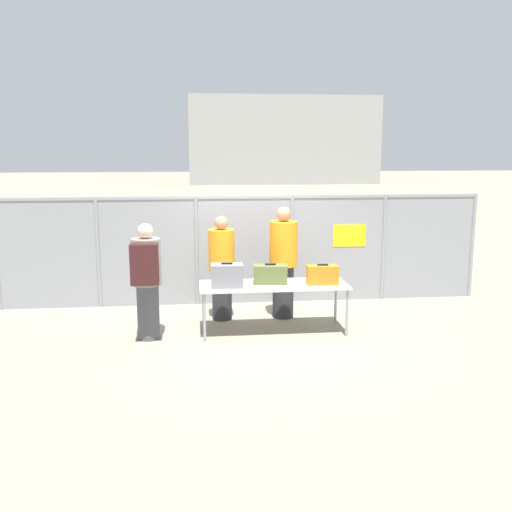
{
  "coord_description": "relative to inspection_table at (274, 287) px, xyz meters",
  "views": [
    {
      "loc": [
        -0.87,
        -8.29,
        2.72
      ],
      "look_at": [
        0.08,
        0.49,
        1.05
      ],
      "focal_mm": 40.0,
      "sensor_mm": 36.0,
      "label": 1
    }
  ],
  "objects": [
    {
      "name": "distant_hangar",
      "position": [
        5.88,
        41.42,
        2.64
      ],
      "size": [
        14.61,
        13.28,
        6.66
      ],
      "color": "#999993",
      "rests_on": "ground_plane"
    },
    {
      "name": "suitcase_orange",
      "position": [
        0.72,
        -0.08,
        0.19
      ],
      "size": [
        0.47,
        0.24,
        0.31
      ],
      "color": "orange",
      "rests_on": "inspection_table"
    },
    {
      "name": "ground_plane",
      "position": [
        -0.28,
        0.11,
        -0.68
      ],
      "size": [
        120.0,
        120.0,
        0.0
      ],
      "primitive_type": "plane",
      "color": "gray"
    },
    {
      "name": "inspection_table",
      "position": [
        0.0,
        0.0,
        0.0
      ],
      "size": [
        2.2,
        0.79,
        0.73
      ],
      "color": "silver",
      "rests_on": "ground_plane"
    },
    {
      "name": "fence_section",
      "position": [
        -0.27,
        1.67,
        0.32
      ],
      "size": [
        8.48,
        0.07,
        1.91
      ],
      "color": "gray",
      "rests_on": "ground_plane"
    },
    {
      "name": "security_worker_far",
      "position": [
        -0.74,
        0.72,
        0.18
      ],
      "size": [
        0.41,
        0.41,
        1.68
      ],
      "rotation": [
        0.0,
        0.0,
        2.96
      ],
      "color": "#2D2D33",
      "rests_on": "ground_plane"
    },
    {
      "name": "traveler_hooded",
      "position": [
        -1.84,
        -0.18,
        0.24
      ],
      "size": [
        0.42,
        0.65,
        1.69
      ],
      "rotation": [
        0.0,
        0.0,
        0.42
      ],
      "color": "#4C4C51",
      "rests_on": "ground_plane"
    },
    {
      "name": "suitcase_grey",
      "position": [
        -0.7,
        -0.08,
        0.22
      ],
      "size": [
        0.47,
        0.31,
        0.36
      ],
      "color": "slate",
      "rests_on": "inspection_table"
    },
    {
      "name": "suitcase_olive",
      "position": [
        -0.04,
        0.06,
        0.19
      ],
      "size": [
        0.52,
        0.3,
        0.3
      ],
      "color": "#566033",
      "rests_on": "inspection_table"
    },
    {
      "name": "security_worker_near",
      "position": [
        0.26,
        0.73,
        0.25
      ],
      "size": [
        0.45,
        0.45,
        1.81
      ],
      "rotation": [
        0.0,
        0.0,
        2.82
      ],
      "color": "#2D2D33",
      "rests_on": "ground_plane"
    },
    {
      "name": "utility_trailer",
      "position": [
        2.09,
        3.77,
        -0.26
      ],
      "size": [
        3.73,
        2.06,
        0.73
      ],
      "color": "#B2B2B7",
      "rests_on": "ground_plane"
    }
  ]
}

